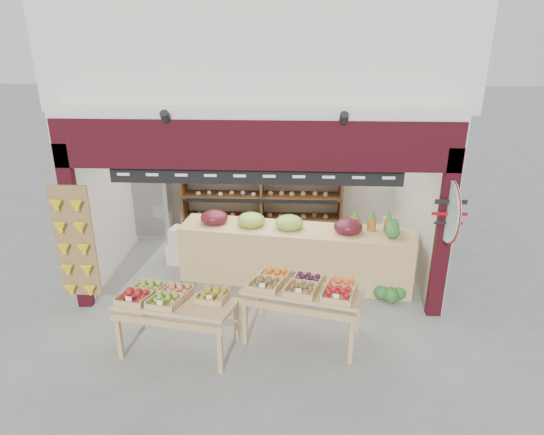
{
  "coord_description": "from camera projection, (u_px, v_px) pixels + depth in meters",
  "views": [
    {
      "loc": [
        0.56,
        -7.63,
        4.19
      ],
      "look_at": [
        0.2,
        -0.2,
        1.23
      ],
      "focal_mm": 32.0,
      "sensor_mm": 36.0,
      "label": 1
    }
  ],
  "objects": [
    {
      "name": "mid_counter",
      "position": [
        294.0,
        253.0,
        8.36
      ],
      "size": [
        4.01,
        1.28,
        1.22
      ],
      "color": "#D5B56D",
      "rests_on": "ground"
    },
    {
      "name": "refrigerator",
      "position": [
        153.0,
        194.0,
        10.13
      ],
      "size": [
        0.77,
        0.77,
        1.82
      ],
      "primitive_type": "cube",
      "rotation": [
        0.0,
        0.0,
        0.08
      ],
      "color": "silver",
      "rests_on": "ground"
    },
    {
      "name": "cardboard_stack",
      "position": [
        194.0,
        251.0,
        9.07
      ],
      "size": [
        1.09,
        0.79,
        0.71
      ],
      "color": "beige",
      "rests_on": "ground"
    },
    {
      "name": "ground",
      "position": [
        261.0,
        277.0,
        8.66
      ],
      "size": [
        60.0,
        60.0,
        0.0
      ],
      "primitive_type": "plane",
      "color": "slate",
      "rests_on": "ground"
    },
    {
      "name": "watermelon_pile",
      "position": [
        386.0,
        285.0,
        8.02
      ],
      "size": [
        0.63,
        0.65,
        0.5
      ],
      "color": "#194B19",
      "rests_on": "ground"
    },
    {
      "name": "display_table_left",
      "position": [
        171.0,
        299.0,
        6.52
      ],
      "size": [
        1.64,
        1.09,
        0.98
      ],
      "color": "#D5B56D",
      "rests_on": "ground"
    },
    {
      "name": "back_shelving",
      "position": [
        262.0,
        181.0,
        10.0
      ],
      "size": [
        3.34,
        0.55,
        2.03
      ],
      "color": "brown",
      "rests_on": "ground"
    },
    {
      "name": "shop_structure",
      "position": [
        266.0,
        41.0,
        8.71
      ],
      "size": [
        6.36,
        5.12,
        5.4
      ],
      "color": "silver",
      "rests_on": "ground"
    },
    {
      "name": "display_table_right",
      "position": [
        304.0,
        288.0,
        6.71
      ],
      "size": [
        1.76,
        1.24,
        1.02
      ],
      "color": "#D5B56D",
      "rests_on": "ground"
    },
    {
      "name": "banana_board",
      "position": [
        74.0,
        245.0,
        7.28
      ],
      "size": [
        0.6,
        0.15,
        1.8
      ],
      "color": "olive",
      "rests_on": "ground"
    },
    {
      "name": "gift_sign",
      "position": [
        449.0,
        211.0,
        6.83
      ],
      "size": [
        0.04,
        0.93,
        0.92
      ],
      "color": "#C3F5DF",
      "rests_on": "ground"
    }
  ]
}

